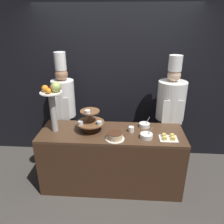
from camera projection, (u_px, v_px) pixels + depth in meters
ground_plane at (110, 199)px, 3.00m from camera, size 14.00×14.00×0.00m
wall_back at (115, 77)px, 3.58m from camera, size 10.00×0.06×2.80m
buffet_counter at (112, 159)px, 3.12m from camera, size 1.95×0.64×0.87m
tiered_stand at (90, 120)px, 2.92m from camera, size 0.38×0.38×0.34m
fruit_pedestal at (53, 99)px, 2.80m from camera, size 0.28×0.28×0.69m
cake_round at (115, 136)px, 2.76m from camera, size 0.24×0.24×0.09m
cup_white at (131, 129)px, 2.94m from camera, size 0.08×0.08×0.07m
cake_square_tray at (168, 138)px, 2.77m from camera, size 0.23×0.19×0.05m
serving_bowl_near at (146, 136)px, 2.79m from camera, size 0.16×0.16×0.16m
serving_bowl_far at (144, 125)px, 3.08m from camera, size 0.15×0.15×0.16m
chef_left at (64, 107)px, 3.42m from camera, size 0.34×0.34×1.84m
chef_center_left at (170, 110)px, 3.33m from camera, size 0.42×0.42×1.82m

